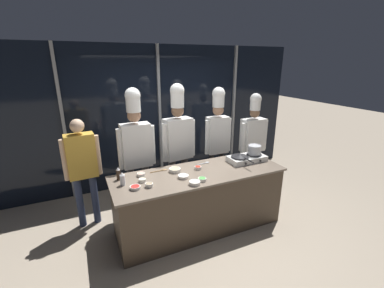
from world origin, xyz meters
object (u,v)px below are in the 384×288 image
object	(u,v)px
prep_bowl_garlic	(195,183)
chef_head	(136,144)
stock_pot	(254,150)
prep_bowl_chili_flakes	(198,168)
portable_stove	(247,158)
prep_bowl_rice	(183,176)
prep_bowl_scallions	(202,179)
serving_spoon_solid	(205,163)
chef_sous	(178,138)
chef_pastry	(253,136)
prep_bowl_bell_pepper	(135,187)
prep_bowl_mushrooms	(149,185)
prep_bowl_ginger	(175,170)
serving_spoon_slotted	(162,170)
person_guest	(82,163)
squeeze_bottle_clear	(123,179)
prep_bowl_shrimp	(141,174)
frying_pan	(240,156)
prep_bowl_noodles	(142,180)
chef_line	(217,132)
squeeze_bottle_soy	(118,174)

from	to	relation	value
prep_bowl_garlic	chef_head	distance (m)	1.20
stock_pot	prep_bowl_chili_flakes	size ratio (longest dim) A/B	2.28
portable_stove	prep_bowl_chili_flakes	distance (m)	0.84
prep_bowl_rice	prep_bowl_scallions	size ratio (longest dim) A/B	1.31
serving_spoon_solid	prep_bowl_chili_flakes	bearing A→B (deg)	-142.47
chef_sous	chef_pastry	distance (m)	1.50
stock_pot	prep_bowl_bell_pepper	bearing A→B (deg)	-174.59
prep_bowl_mushrooms	chef_sous	size ratio (longest dim) A/B	0.05
stock_pot	chef_pastry	world-z (taller)	chef_pastry
prep_bowl_ginger	serving_spoon_slotted	world-z (taller)	prep_bowl_ginger
prep_bowl_scallions	person_guest	world-z (taller)	person_guest
portable_stove	prep_bowl_ginger	xyz separation A→B (m)	(-1.17, 0.10, -0.02)
portable_stove	chef_head	xyz separation A→B (m)	(-1.58, 0.68, 0.25)
squeeze_bottle_clear	prep_bowl_garlic	size ratio (longest dim) A/B	1.19
prep_bowl_mushrooms	prep_bowl_shrimp	world-z (taller)	prep_bowl_mushrooms
frying_pan	chef_head	size ratio (longest dim) A/B	0.23
prep_bowl_noodles	prep_bowl_chili_flakes	size ratio (longest dim) A/B	0.97
serving_spoon_slotted	chef_sous	distance (m)	0.75
squeeze_bottle_clear	serving_spoon_solid	distance (m)	1.31
prep_bowl_mushrooms	chef_head	bearing A→B (deg)	86.51
prep_bowl_noodles	prep_bowl_garlic	xyz separation A→B (m)	(0.59, -0.35, 0.00)
serving_spoon_slotted	chef_line	distance (m)	1.37
prep_bowl_scallions	prep_bowl_chili_flakes	world-z (taller)	prep_bowl_chili_flakes
serving_spoon_solid	chef_line	distance (m)	0.82
prep_bowl_noodles	prep_bowl_rice	xyz separation A→B (m)	(0.53, -0.11, -0.00)
squeeze_bottle_clear	prep_bowl_ginger	size ratio (longest dim) A/B	1.05
squeeze_bottle_soy	chef_head	bearing A→B (deg)	54.38
portable_stove	serving_spoon_solid	bearing A→B (deg)	163.13
frying_pan	squeeze_bottle_clear	distance (m)	1.79
stock_pot	prep_bowl_noodles	world-z (taller)	stock_pot
prep_bowl_mushrooms	prep_bowl_ginger	world-z (taller)	prep_bowl_ginger
stock_pot	prep_bowl_bell_pepper	world-z (taller)	stock_pot
prep_bowl_bell_pepper	prep_bowl_ginger	distance (m)	0.69
squeeze_bottle_clear	prep_bowl_rice	world-z (taller)	squeeze_bottle_clear
serving_spoon_solid	chef_sous	xyz separation A→B (m)	(-0.24, 0.52, 0.29)
prep_bowl_bell_pepper	prep_bowl_ginger	bearing A→B (deg)	23.96
frying_pan	squeeze_bottle_clear	bearing A→B (deg)	-179.70
person_guest	chef_head	size ratio (longest dim) A/B	0.81
person_guest	frying_pan	bearing A→B (deg)	158.78
chef_pastry	prep_bowl_scallions	bearing A→B (deg)	30.21
squeeze_bottle_clear	person_guest	xyz separation A→B (m)	(-0.44, 0.71, 0.03)
squeeze_bottle_clear	prep_bowl_mushrooms	size ratio (longest dim) A/B	1.73
prep_bowl_shrimp	prep_bowl_scallions	distance (m)	0.85
frying_pan	chef_head	xyz separation A→B (m)	(-1.44, 0.68, 0.19)
squeeze_bottle_soy	prep_bowl_scallions	world-z (taller)	squeeze_bottle_soy
prep_bowl_mushrooms	person_guest	distance (m)	1.16
prep_bowl_shrimp	serving_spoon_slotted	xyz separation A→B (m)	(0.32, 0.05, -0.02)
prep_bowl_noodles	person_guest	xyz separation A→B (m)	(-0.69, 0.72, 0.09)
prep_bowl_ginger	prep_bowl_chili_flakes	distance (m)	0.34
prep_bowl_garlic	chef_head	size ratio (longest dim) A/B	0.07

